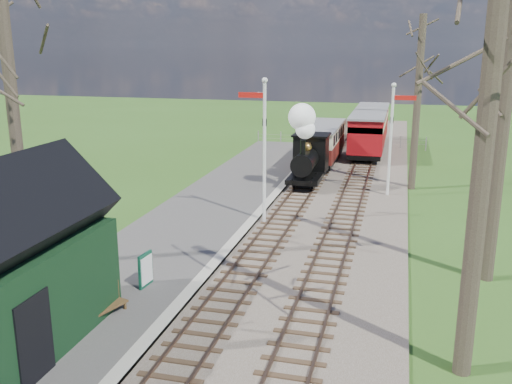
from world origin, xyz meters
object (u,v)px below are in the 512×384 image
semaphore_far (393,131)px  red_carriage_a (367,134)px  coach (323,142)px  bench (103,303)px  red_carriage_b (372,124)px  station_shed (1,271)px  semaphore_near (263,141)px  locomotive (307,150)px  person (65,320)px  sign_board (146,270)px

semaphore_far → red_carriage_a: (-1.77, 9.86, -1.70)m
semaphore_far → coach: semaphore_far is taller
bench → red_carriage_b: bearing=79.9°
bench → station_shed: bearing=-121.4°
semaphore_near → red_carriage_a: semaphore_near is taller
locomotive → coach: size_ratio=0.62×
locomotive → red_carriage_a: 9.26m
bench → person: person is taller
station_shed → semaphore_far: (8.67, 18.00, 1.08)m
station_shed → person: (1.21, 0.63, -1.45)m
person → red_carriage_b: bearing=14.4°
semaphore_far → sign_board: bearing=-117.2°
station_shed → semaphore_far: bearing=64.3°
red_carriage_b → semaphore_near: bearing=-99.0°
semaphore_near → locomotive: 7.20m
locomotive → person: size_ratio=3.64×
red_carriage_b → sign_board: red_carriage_b is taller
locomotive → person: locomotive is taller
red_carriage_a → sign_board: 24.11m
red_carriage_b → coach: bearing=-107.4°
semaphore_far → locomotive: semaphore_far is taller
red_carriage_a → red_carriage_b: (0.00, 5.50, 0.00)m
person → bench: bearing=19.3°
red_carriage_b → bench: size_ratio=3.95×
coach → sign_board: bearing=-97.3°
locomotive → coach: 6.09m
person → sign_board: bearing=17.4°
semaphore_near → bench: bearing=-102.6°
coach → red_carriage_a: (2.60, 2.81, 0.14)m
locomotive → person: bearing=-99.5°
red_carriage_b → station_shed: bearing=-101.7°
sign_board → person: size_ratio=0.88×
semaphore_far → red_carriage_a: bearing=100.2°
semaphore_near → person: size_ratio=5.07×
red_carriage_a → bench: 26.27m
bench → locomotive: bearing=80.1°
person → semaphore_near: bearing=12.7°
semaphore_near → coach: 13.24m
coach → sign_board: (-2.64, -20.71, -0.77)m
locomotive → red_carriage_a: locomotive is taller
station_shed → bench: size_ratio=4.35×
red_carriage_a → station_shed: bearing=-103.9°
semaphore_far → red_carriage_b: semaphore_far is taller
station_shed → coach: (4.30, 25.05, -0.76)m
person → semaphore_far: bearing=1.0°
semaphore_near → red_carriage_a: 16.33m
semaphore_far → bench: size_ratio=3.95×
semaphore_near → semaphore_far: bearing=49.4°
station_shed → sign_board: bearing=69.1°
bench → semaphore_near: bearing=77.4°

